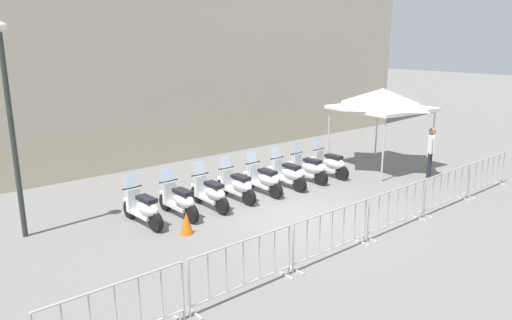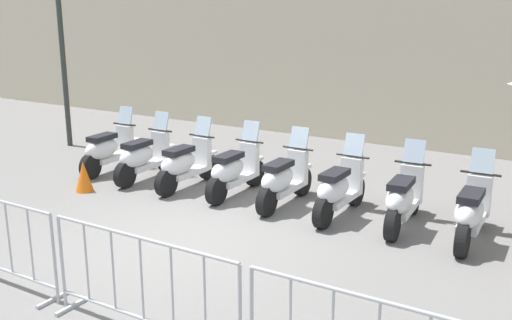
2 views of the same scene
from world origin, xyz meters
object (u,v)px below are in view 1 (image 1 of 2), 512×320
barrier_segment_3 (397,209)px  officer_near_row_end (431,150)px  motorcycle_6 (308,168)px  canopy_tent (382,99)px  motorcycle_4 (264,180)px  barrier_segment_1 (243,268)px  motorcycle_1 (180,201)px  motorcycle_7 (330,164)px  street_lamp (9,109)px  barrier_segment_5 (487,174)px  motorcycle_3 (237,186)px  barrier_segment_2 (332,234)px  motorcycle_2 (211,193)px  barrier_segment_0 (116,316)px  motorcycle_0 (144,208)px  barrier_segment_4 (447,189)px  motorcycle_5 (288,174)px  traffic_cone (186,223)px

barrier_segment_3 → officer_near_row_end: size_ratio=1.34×
motorcycle_6 → canopy_tent: size_ratio=0.59×
motorcycle_4 → barrier_segment_1: motorcycle_4 is taller
motorcycle_1 → motorcycle_7: same height
motorcycle_1 → motorcycle_6: (4.92, 0.60, 0.00)m
street_lamp → officer_near_row_end: bearing=-10.5°
barrier_segment_3 → canopy_tent: 6.29m
motorcycle_6 → barrier_segment_5: (3.95, -3.85, 0.07)m
motorcycle_3 → barrier_segment_2: motorcycle_3 is taller
motorcycle_2 → barrier_segment_0: (-4.10, -4.57, 0.07)m
motorcycle_3 → barrier_segment_3: (2.11, -4.03, 0.07)m
motorcycle_0 → motorcycle_2: bearing=3.4°
motorcycle_1 → motorcycle_2: bearing=5.7°
barrier_segment_4 → officer_near_row_end: size_ratio=1.34×
motorcycle_1 → motorcycle_5: (3.93, 0.43, 0.00)m
motorcycle_1 → canopy_tent: bearing=3.7°
motorcycle_7 → street_lamp: size_ratio=0.35×
motorcycle_3 → motorcycle_7: same height
officer_near_row_end → canopy_tent: (-0.40, 1.89, 1.54)m
barrier_segment_0 → barrier_segment_1: same height
officer_near_row_end → motorcycle_2: bearing=169.3°
motorcycle_4 → barrier_segment_2: size_ratio=0.75×
motorcycle_7 → barrier_segment_2: 6.26m
motorcycle_4 → street_lamp: street_lamp is taller
barrier_segment_4 → barrier_segment_0: bearing=-174.2°
motorcycle_0 → street_lamp: street_lamp is taller
officer_near_row_end → traffic_cone: 9.03m
motorcycle_1 → barrier_segment_4: bearing=-28.4°
barrier_segment_1 → barrier_segment_3: same height
barrier_segment_3 → barrier_segment_4: bearing=5.8°
motorcycle_6 → motorcycle_4: bearing=-172.9°
barrier_segment_1 → barrier_segment_5: 9.63m
motorcycle_1 → motorcycle_6: 4.95m
motorcycle_4 → barrier_segment_1: bearing=-128.7°
motorcycle_6 → traffic_cone: (-5.27, -1.71, -0.18)m
street_lamp → motorcycle_3: bearing=-6.5°
motorcycle_6 → barrier_segment_4: motorcycle_6 is taller
motorcycle_0 → motorcycle_5: same height
street_lamp → motorcycle_6: bearing=-2.2°
barrier_segment_0 → street_lamp: street_lamp is taller
motorcycle_6 → officer_near_row_end: size_ratio=0.99×
motorcycle_5 → barrier_segment_0: motorcycle_5 is taller
barrier_segment_3 → motorcycle_4: bearing=105.4°
motorcycle_7 → street_lamp: bearing=178.3°
motorcycle_1 → street_lamp: (-3.60, 0.92, 2.58)m
barrier_segment_1 → motorcycle_1: bearing=80.4°
motorcycle_4 → barrier_segment_0: 7.74m
motorcycle_3 → motorcycle_5: bearing=4.1°
motorcycle_1 → motorcycle_4: bearing=6.8°
traffic_cone → officer_near_row_end: bearing=-1.5°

